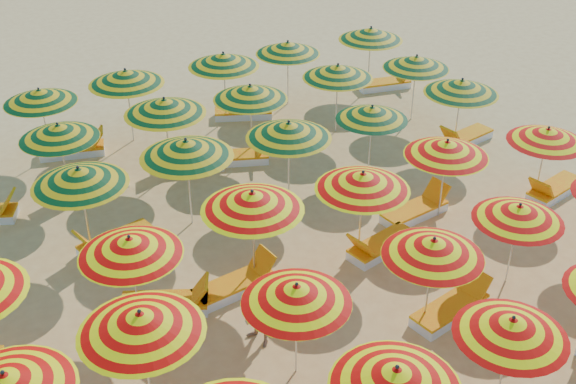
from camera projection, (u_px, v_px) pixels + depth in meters
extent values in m
plane|color=#E4B565|center=(299.00, 267.00, 15.41)|extent=(120.00, 120.00, 0.00)
cone|color=#DF6F00|center=(396.00, 378.00, 10.20)|extent=(2.00, 2.00, 0.37)
sphere|color=black|center=(397.00, 367.00, 10.09)|extent=(0.07, 0.07, 0.07)
cylinder|color=silver|center=(504.00, 364.00, 11.68)|extent=(0.03, 0.03, 1.83)
cone|color=#DF6F00|center=(512.00, 327.00, 11.27)|extent=(2.06, 2.06, 0.35)
sphere|color=black|center=(514.00, 317.00, 11.17)|extent=(0.06, 0.06, 0.06)
cone|color=#DF6F00|center=(6.00, 384.00, 10.08)|extent=(2.40, 2.40, 0.38)
sphere|color=black|center=(2.00, 372.00, 9.97)|extent=(0.07, 0.07, 0.07)
cylinder|color=silver|center=(146.00, 364.00, 11.55)|extent=(0.04, 0.04, 2.02)
cone|color=#DF6F00|center=(141.00, 322.00, 11.10)|extent=(2.62, 2.62, 0.39)
sphere|color=black|center=(139.00, 311.00, 10.98)|extent=(0.07, 0.07, 0.07)
cylinder|color=silver|center=(296.00, 331.00, 12.32)|extent=(0.04, 0.04, 1.88)
cone|color=#DF6F00|center=(297.00, 294.00, 11.90)|extent=(2.15, 2.15, 0.36)
sphere|color=black|center=(297.00, 284.00, 11.79)|extent=(0.06, 0.06, 0.06)
cylinder|color=silver|center=(429.00, 283.00, 13.42)|extent=(0.04, 0.04, 1.89)
cone|color=#DF6F00|center=(433.00, 248.00, 13.00)|extent=(2.21, 2.21, 0.36)
sphere|color=black|center=(435.00, 238.00, 12.89)|extent=(0.06, 0.06, 0.06)
cylinder|color=silver|center=(512.00, 245.00, 14.54)|extent=(0.03, 0.03, 1.80)
cone|color=#DF6F00|center=(519.00, 213.00, 14.13)|extent=(2.22, 2.22, 0.34)
sphere|color=black|center=(521.00, 204.00, 14.03)|extent=(0.06, 0.06, 0.06)
cylinder|color=silver|center=(135.00, 283.00, 13.41)|extent=(0.04, 0.04, 1.92)
cone|color=#DF6F00|center=(130.00, 246.00, 12.98)|extent=(2.26, 2.26, 0.37)
sphere|color=black|center=(129.00, 237.00, 12.87)|extent=(0.06, 0.06, 0.06)
cylinder|color=silver|center=(253.00, 239.00, 14.52)|extent=(0.04, 0.04, 2.06)
cone|color=#DF6F00|center=(252.00, 201.00, 14.05)|extent=(2.24, 2.24, 0.39)
sphere|color=black|center=(252.00, 191.00, 13.94)|extent=(0.07, 0.07, 0.07)
cylinder|color=silver|center=(361.00, 216.00, 15.27)|extent=(0.04, 0.04, 2.00)
cone|color=#DF6F00|center=(363.00, 181.00, 14.83)|extent=(2.65, 2.65, 0.38)
sphere|color=black|center=(363.00, 172.00, 14.71)|extent=(0.07, 0.07, 0.07)
cylinder|color=silver|center=(443.00, 180.00, 16.63)|extent=(0.04, 0.04, 1.93)
cone|color=#DF6F00|center=(447.00, 148.00, 16.20)|extent=(2.26, 2.26, 0.37)
sphere|color=black|center=(448.00, 140.00, 16.09)|extent=(0.06, 0.06, 0.06)
cylinder|color=silver|center=(541.00, 165.00, 17.34)|extent=(0.04, 0.04, 1.85)
cone|color=#DF6F00|center=(547.00, 135.00, 16.93)|extent=(2.42, 2.42, 0.35)
sphere|color=black|center=(549.00, 127.00, 16.82)|extent=(0.06, 0.06, 0.06)
cylinder|color=silver|center=(85.00, 212.00, 15.37)|extent=(0.04, 0.04, 2.03)
cone|color=#625D08|center=(79.00, 177.00, 14.92)|extent=(2.08, 2.08, 0.39)
sphere|color=black|center=(78.00, 167.00, 14.80)|extent=(0.07, 0.07, 0.07)
cylinder|color=silver|center=(189.00, 184.00, 16.32)|extent=(0.04, 0.04, 2.10)
cone|color=#625D08|center=(186.00, 149.00, 15.85)|extent=(2.72, 2.72, 0.40)
sphere|color=black|center=(185.00, 139.00, 15.73)|extent=(0.07, 0.07, 0.07)
cylinder|color=silver|center=(289.00, 163.00, 17.22)|extent=(0.04, 0.04, 2.03)
cone|color=#625D08|center=(289.00, 130.00, 16.76)|extent=(2.10, 2.10, 0.39)
sphere|color=black|center=(289.00, 121.00, 16.65)|extent=(0.07, 0.07, 0.07)
cylinder|color=silver|center=(370.00, 141.00, 18.43)|extent=(0.03, 0.03, 1.82)
cone|color=#625D08|center=(372.00, 113.00, 18.02)|extent=(2.28, 2.28, 0.35)
sphere|color=black|center=(372.00, 106.00, 17.92)|extent=(0.06, 0.06, 0.06)
cylinder|color=silver|center=(458.00, 116.00, 19.51)|extent=(0.04, 0.04, 1.99)
cone|color=#625D08|center=(462.00, 87.00, 19.06)|extent=(2.25, 2.25, 0.38)
sphere|color=black|center=(463.00, 79.00, 18.95)|extent=(0.07, 0.07, 0.07)
cylinder|color=silver|center=(64.00, 162.00, 17.42)|extent=(0.04, 0.04, 1.89)
cone|color=#625D08|center=(59.00, 132.00, 16.99)|extent=(2.48, 2.48, 0.36)
sphere|color=black|center=(57.00, 124.00, 16.88)|extent=(0.06, 0.06, 0.06)
cylinder|color=silver|center=(168.00, 138.00, 18.31)|extent=(0.04, 0.04, 2.05)
cone|color=#625D08|center=(165.00, 106.00, 17.85)|extent=(2.18, 2.18, 0.39)
sphere|color=black|center=(164.00, 98.00, 17.73)|extent=(0.07, 0.07, 0.07)
cylinder|color=silver|center=(251.00, 122.00, 19.22)|extent=(0.04, 0.04, 1.97)
cone|color=#625D08|center=(250.00, 92.00, 18.77)|extent=(2.14, 2.14, 0.38)
sphere|color=black|center=(250.00, 85.00, 18.66)|extent=(0.07, 0.07, 0.07)
cylinder|color=silver|center=(337.00, 100.00, 20.45)|extent=(0.04, 0.04, 1.98)
cone|color=#625D08|center=(338.00, 71.00, 20.01)|extent=(2.57, 2.57, 0.38)
sphere|color=black|center=(338.00, 64.00, 19.90)|extent=(0.07, 0.07, 0.07)
cylinder|color=silver|center=(414.00, 89.00, 21.17)|extent=(0.04, 0.04, 1.93)
cone|color=#625D08|center=(416.00, 62.00, 20.74)|extent=(2.16, 2.16, 0.37)
sphere|color=black|center=(417.00, 55.00, 20.63)|extent=(0.06, 0.06, 0.06)
cylinder|color=silver|center=(45.00, 125.00, 19.16)|extent=(0.04, 0.04, 1.91)
cone|color=#625D08|center=(40.00, 96.00, 18.73)|extent=(2.03, 2.03, 0.36)
sphere|color=black|center=(38.00, 88.00, 18.62)|extent=(0.06, 0.06, 0.06)
cylinder|color=silver|center=(130.00, 107.00, 19.94)|extent=(0.04, 0.04, 2.06)
cone|color=#625D08|center=(126.00, 77.00, 19.47)|extent=(2.32, 2.32, 0.39)
sphere|color=black|center=(125.00, 69.00, 19.36)|extent=(0.07, 0.07, 0.07)
cylinder|color=silver|center=(225.00, 89.00, 21.04)|extent=(0.04, 0.04, 2.05)
cone|color=#625D08|center=(223.00, 60.00, 20.58)|extent=(2.66, 2.66, 0.39)
sphere|color=black|center=(223.00, 52.00, 20.47)|extent=(0.07, 0.07, 0.07)
cylinder|color=silver|center=(288.00, 74.00, 22.11)|extent=(0.04, 0.04, 1.96)
cone|color=#625D08|center=(288.00, 48.00, 21.67)|extent=(2.49, 2.49, 0.37)
sphere|color=black|center=(288.00, 41.00, 21.56)|extent=(0.07, 0.07, 0.07)
cylinder|color=silver|center=(369.00, 60.00, 23.03)|extent=(0.04, 0.04, 2.03)
cone|color=#625D08|center=(371.00, 34.00, 22.57)|extent=(2.17, 2.17, 0.39)
sphere|color=black|center=(371.00, 27.00, 22.45)|extent=(0.07, 0.07, 0.07)
cube|color=white|center=(449.00, 311.00, 14.02)|extent=(1.78, 0.91, 0.20)
cube|color=orange|center=(450.00, 306.00, 13.96)|extent=(1.78, 0.91, 0.06)
cube|color=orange|center=(475.00, 283.00, 14.22)|extent=(0.47, 0.64, 0.48)
cube|color=white|center=(165.00, 305.00, 14.18)|extent=(1.79, 1.24, 0.20)
cube|color=orange|center=(164.00, 300.00, 14.11)|extent=(1.79, 1.24, 0.06)
cube|color=orange|center=(200.00, 290.00, 14.02)|extent=(0.57, 0.68, 0.48)
cube|color=white|center=(234.00, 288.00, 14.64)|extent=(1.76, 0.81, 0.20)
cube|color=orange|center=(234.00, 283.00, 14.57)|extent=(1.76, 0.81, 0.06)
cube|color=orange|center=(262.00, 262.00, 14.81)|extent=(0.44, 0.62, 0.48)
cube|color=white|center=(382.00, 247.00, 15.87)|extent=(1.79, 0.95, 0.20)
cube|color=orange|center=(383.00, 242.00, 15.80)|extent=(1.79, 0.95, 0.06)
cube|color=orange|center=(361.00, 246.00, 15.30)|extent=(0.49, 0.65, 0.48)
cube|color=white|center=(414.00, 213.00, 17.04)|extent=(1.77, 0.82, 0.20)
cube|color=orange|center=(414.00, 208.00, 16.97)|extent=(1.77, 0.82, 0.06)
cube|color=orange|center=(436.00, 191.00, 17.20)|extent=(0.44, 0.63, 0.48)
cube|color=white|center=(555.00, 191.00, 17.91)|extent=(1.79, 0.95, 0.20)
cube|color=orange|center=(556.00, 186.00, 17.85)|extent=(1.79, 0.95, 0.06)
cube|color=orange|center=(541.00, 188.00, 17.34)|extent=(0.49, 0.65, 0.48)
cube|color=white|center=(117.00, 243.00, 15.99)|extent=(1.79, 0.97, 0.20)
cube|color=orange|center=(116.00, 238.00, 15.92)|extent=(1.79, 0.97, 0.06)
cube|color=orange|center=(86.00, 242.00, 15.41)|extent=(0.49, 0.65, 0.48)
cube|color=white|center=(466.00, 139.00, 20.31)|extent=(1.78, 0.90, 0.20)
cube|color=orange|center=(466.00, 135.00, 20.24)|extent=(1.78, 0.90, 0.06)
cube|color=orange|center=(451.00, 135.00, 19.75)|extent=(0.47, 0.64, 0.48)
cube|color=orange|center=(7.00, 202.00, 16.80)|extent=(0.56, 0.68, 0.48)
cube|color=white|center=(93.00, 188.00, 18.00)|extent=(1.76, 0.79, 0.20)
cube|color=orange|center=(92.00, 184.00, 17.94)|extent=(1.76, 0.79, 0.06)
cube|color=orange|center=(63.00, 184.00, 17.48)|extent=(0.44, 0.62, 0.48)
cube|color=white|center=(191.00, 166.00, 18.99)|extent=(1.79, 1.03, 0.20)
cube|color=orange|center=(190.00, 161.00, 18.92)|extent=(1.79, 1.03, 0.06)
cube|color=orange|center=(163.00, 157.00, 18.69)|extent=(0.51, 0.66, 0.48)
cube|color=white|center=(236.00, 159.00, 19.32)|extent=(1.80, 1.13, 0.20)
cube|color=orange|center=(236.00, 155.00, 19.25)|extent=(1.80, 1.13, 0.06)
cube|color=orange|center=(262.00, 146.00, 19.22)|extent=(0.54, 0.67, 0.48)
cube|color=white|center=(73.00, 152.00, 19.68)|extent=(1.79, 0.98, 0.20)
cube|color=orange|center=(72.00, 147.00, 19.61)|extent=(1.79, 0.98, 0.06)
cube|color=orange|center=(97.00, 137.00, 19.63)|extent=(0.50, 0.65, 0.48)
cube|color=white|center=(243.00, 114.00, 21.73)|extent=(1.79, 1.18, 0.20)
cube|color=orange|center=(243.00, 110.00, 21.66)|extent=(1.79, 1.18, 0.06)
cube|color=orange|center=(266.00, 103.00, 21.60)|extent=(0.56, 0.68, 0.48)
cube|color=white|center=(384.00, 85.00, 23.62)|extent=(1.78, 0.87, 0.20)
cube|color=orange|center=(384.00, 82.00, 23.56)|extent=(1.78, 0.87, 0.06)
cube|color=orange|center=(404.00, 73.00, 23.62)|extent=(0.46, 0.64, 0.48)
imported|color=tan|center=(259.00, 317.00, 13.09)|extent=(0.65, 0.74, 1.26)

